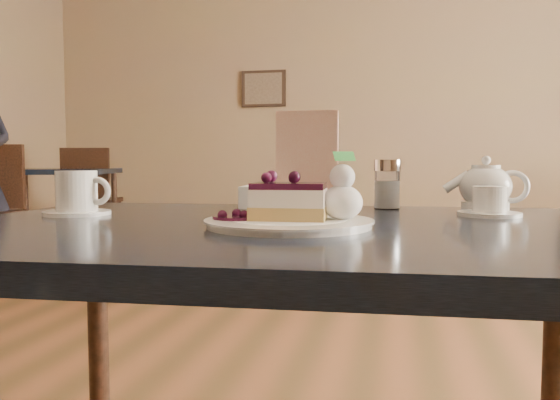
% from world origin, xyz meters
% --- Properties ---
extents(main_table, '(1.29, 0.90, 0.78)m').
position_xyz_m(main_table, '(-0.20, -0.05, 0.70)').
color(main_table, black).
rests_on(main_table, ground).
extents(dessert_plate, '(0.28, 0.28, 0.01)m').
position_xyz_m(dessert_plate, '(-0.19, -0.10, 0.78)').
color(dessert_plate, white).
rests_on(dessert_plate, main_table).
extents(cheesecake_slice, '(0.13, 0.10, 0.06)m').
position_xyz_m(cheesecake_slice, '(-0.19, -0.10, 0.82)').
color(cheesecake_slice, tan).
rests_on(cheesecake_slice, dessert_plate).
extents(whipped_cream, '(0.07, 0.07, 0.06)m').
position_xyz_m(whipped_cream, '(-0.11, -0.08, 0.82)').
color(whipped_cream, white).
rests_on(whipped_cream, dessert_plate).
extents(berry_sauce, '(0.08, 0.08, 0.01)m').
position_xyz_m(berry_sauce, '(-0.28, -0.11, 0.79)').
color(berry_sauce, '#300821').
rests_on(berry_sauce, dessert_plate).
extents(coffee_set, '(0.14, 0.13, 0.09)m').
position_xyz_m(coffee_set, '(-0.66, 0.02, 0.82)').
color(coffee_set, white).
rests_on(coffee_set, main_table).
extents(tea_set, '(0.17, 0.26, 0.11)m').
position_xyz_m(tea_set, '(0.17, 0.28, 0.82)').
color(tea_set, white).
rests_on(tea_set, main_table).
extents(menu_card, '(0.15, 0.04, 0.23)m').
position_xyz_m(menu_card, '(-0.23, 0.28, 0.89)').
color(menu_card, '#F7EBCB').
rests_on(menu_card, main_table).
extents(sugar_shaker, '(0.06, 0.06, 0.11)m').
position_xyz_m(sugar_shaker, '(-0.04, 0.29, 0.84)').
color(sugar_shaker, white).
rests_on(sugar_shaker, main_table).
extents(napkin_stack, '(0.13, 0.13, 0.05)m').
position_xyz_m(napkin_stack, '(-0.32, 0.28, 0.80)').
color(napkin_stack, white).
rests_on(napkin_stack, main_table).
extents(bg_table_far_left, '(1.27, 2.01, 1.34)m').
position_xyz_m(bg_table_far_left, '(-3.02, 3.20, 0.08)').
color(bg_table_far_left, black).
rests_on(bg_table_far_left, ground).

